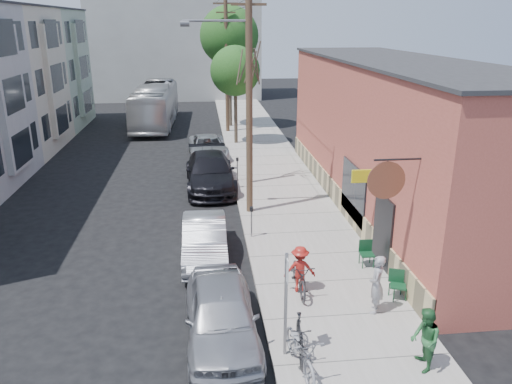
{
  "coord_description": "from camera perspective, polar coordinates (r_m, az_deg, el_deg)",
  "views": [
    {
      "loc": [
        0.47,
        -16.03,
        8.1
      ],
      "look_at": [
        2.58,
        3.18,
        1.5
      ],
      "focal_mm": 35.0,
      "sensor_mm": 36.0,
      "label": 1
    }
  ],
  "objects": [
    {
      "name": "utility_pole_near",
      "position": [
        20.87,
        -0.95,
        11.44
      ],
      "size": [
        3.57,
        0.28,
        10.0
      ],
      "color": "#503A28",
      "rests_on": "sidewalk"
    },
    {
      "name": "patio_chair_b",
      "position": [
        15.86,
        15.93,
        -10.22
      ],
      "size": [
        0.65,
        0.65,
        0.88
      ],
      "primitive_type": null,
      "rotation": [
        0.0,
        0.0,
        -0.38
      ],
      "color": "#103B20",
      "rests_on": "sidewalk"
    },
    {
      "name": "parked_bike_b",
      "position": [
        12.51,
        5.11,
        -17.56
      ],
      "size": [
        0.99,
        2.14,
        1.08
      ],
      "primitive_type": "imported",
      "rotation": [
        0.0,
        0.0,
        0.14
      ],
      "color": "gray",
      "rests_on": "sidewalk"
    },
    {
      "name": "patio_chair_a",
      "position": [
        17.58,
        12.56,
        -6.93
      ],
      "size": [
        0.52,
        0.52,
        0.88
      ],
      "primitive_type": null,
      "rotation": [
        0.0,
        0.0,
        -0.04
      ],
      "color": "#103B20",
      "rests_on": "sidewalk"
    },
    {
      "name": "cafe_building",
      "position": [
        23.18,
        15.53,
        6.22
      ],
      "size": [
        6.6,
        20.2,
        6.61
      ],
      "color": "#AF4F41",
      "rests_on": "ground"
    },
    {
      "name": "bus",
      "position": [
        42.18,
        -11.42,
        9.73
      ],
      "size": [
        3.12,
        12.07,
        3.34
      ],
      "primitive_type": "imported",
      "rotation": [
        0.0,
        0.0,
        -0.03
      ],
      "color": "silver",
      "rests_on": "ground"
    },
    {
      "name": "car_0",
      "position": [
        13.55,
        -3.99,
        -13.85
      ],
      "size": [
        2.01,
        4.71,
        1.58
      ],
      "primitive_type": "imported",
      "rotation": [
        0.0,
        0.0,
        0.03
      ],
      "color": "#A1A1A8",
      "rests_on": "ground"
    },
    {
      "name": "parked_bike_a",
      "position": [
        12.97,
        5.01,
        -16.24
      ],
      "size": [
        0.67,
        1.75,
        1.02
      ],
      "primitive_type": "imported",
      "rotation": [
        0.0,
        0.0,
        -0.11
      ],
      "color": "black",
      "rests_on": "sidewalk"
    },
    {
      "name": "sidewalk",
      "position": [
        28.45,
        1.62,
        2.47
      ],
      "size": [
        4.5,
        58.0,
        0.15
      ],
      "primitive_type": "cube",
      "color": "#9D9891",
      "rests_on": "ground"
    },
    {
      "name": "cyclist",
      "position": [
        15.57,
        5.03,
        -8.76
      ],
      "size": [
        1.02,
        0.65,
        1.5
      ],
      "primitive_type": "imported",
      "rotation": [
        0.0,
        0.0,
        3.04
      ],
      "color": "maroon",
      "rests_on": "sidewalk"
    },
    {
      "name": "car_3",
      "position": [
        31.33,
        -5.51,
        5.09
      ],
      "size": [
        2.58,
        5.09,
        1.38
      ],
      "primitive_type": "imported",
      "rotation": [
        0.0,
        0.0,
        0.06
      ],
      "color": "#A0A4A8",
      "rests_on": "ground"
    },
    {
      "name": "cyclist_bike",
      "position": [
        15.68,
        5.0,
        -9.49
      ],
      "size": [
        0.73,
        2.02,
        1.06
      ],
      "primitive_type": "imported",
      "rotation": [
        0.0,
        0.0,
        -0.01
      ],
      "color": "black",
      "rests_on": "sidewalk"
    },
    {
      "name": "tree_leafy_far",
      "position": [
        39.99,
        -3.07,
        17.39
      ],
      "size": [
        4.51,
        4.51,
        9.21
      ],
      "color": "#44392C",
      "rests_on": "sidewalk"
    },
    {
      "name": "patron_green",
      "position": [
        12.98,
        18.76,
        -15.7
      ],
      "size": [
        0.71,
        0.85,
        1.61
      ],
      "primitive_type": "imported",
      "rotation": [
        0.0,
        0.0,
        -1.7
      ],
      "color": "#276132",
      "rests_on": "sidewalk"
    },
    {
      "name": "tree_leafy_mid",
      "position": [
        34.12,
        -2.4,
        13.64
      ],
      "size": [
        3.32,
        3.32,
        6.53
      ],
      "color": "#44392C",
      "rests_on": "sidewalk"
    },
    {
      "name": "ground",
      "position": [
        17.97,
        -7.16,
        -8.11
      ],
      "size": [
        120.0,
        120.0,
        0.0
      ],
      "primitive_type": "plane",
      "color": "black"
    },
    {
      "name": "car_2",
      "position": [
        25.54,
        -5.28,
        2.31
      ],
      "size": [
        2.59,
        6.0,
        1.72
      ],
      "primitive_type": "imported",
      "rotation": [
        0.0,
        0.0,
        0.03
      ],
      "color": "black",
      "rests_on": "ground"
    },
    {
      "name": "parking_meter_far",
      "position": [
        26.2,
        -2.14,
        3.08
      ],
      "size": [
        0.14,
        0.14,
        1.24
      ],
      "color": "slate",
      "rests_on": "sidewalk"
    },
    {
      "name": "parking_meter_near",
      "position": [
        19.25,
        -0.51,
        -2.85
      ],
      "size": [
        0.14,
        0.14,
        1.24
      ],
      "color": "slate",
      "rests_on": "sidewalk"
    },
    {
      "name": "patron_grey",
      "position": [
        14.83,
        13.61,
        -10.21
      ],
      "size": [
        0.65,
        0.76,
        1.75
      ],
      "primitive_type": "imported",
      "rotation": [
        0.0,
        0.0,
        -2.0
      ],
      "color": "gray",
      "rests_on": "sidewalk"
    },
    {
      "name": "end_cap_building",
      "position": [
        58.12,
        -9.09,
        16.57
      ],
      "size": [
        18.0,
        8.0,
        12.0
      ],
      "primitive_type": "cube",
      "color": "#A6A5A1",
      "rests_on": "ground"
    },
    {
      "name": "car_1",
      "position": [
        18.01,
        -5.89,
        -5.43
      ],
      "size": [
        1.54,
        4.4,
        1.45
      ],
      "primitive_type": "imported",
      "rotation": [
        0.0,
        0.0,
        -0.0
      ],
      "color": "#ACADB4",
      "rests_on": "ground"
    },
    {
      "name": "utility_pole_far",
      "position": [
        38.05,
        -3.38,
        14.68
      ],
      "size": [
        1.8,
        0.28,
        10.0
      ],
      "color": "#503A28",
      "rests_on": "sidewalk"
    },
    {
      "name": "tree_bare",
      "position": [
        25.4,
        -0.88,
        6.9
      ],
      "size": [
        0.24,
        0.24,
        5.38
      ],
      "color": "#44392C",
      "rests_on": "sidewalk"
    },
    {
      "name": "sign_post",
      "position": [
        12.35,
        3.44,
        -11.69
      ],
      "size": [
        0.07,
        0.45,
        2.8
      ],
      "color": "slate",
      "rests_on": "sidewalk"
    }
  ]
}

